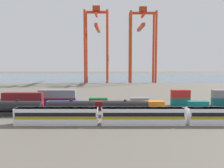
# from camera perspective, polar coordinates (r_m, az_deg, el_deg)

# --- Properties ---
(ground_plane) EXTENTS (420.00, 420.00, 0.00)m
(ground_plane) POSITION_cam_1_polar(r_m,az_deg,el_deg) (121.63, 2.65, -1.76)
(ground_plane) COLOR #5B564C
(harbour_water) EXTENTS (400.00, 110.00, 0.01)m
(harbour_water) POSITION_cam_1_polar(r_m,az_deg,el_deg) (221.83, 1.34, 1.47)
(harbour_water) COLOR #475B6B
(harbour_water) RESTS_ON ground_plane
(passenger_train) EXTENTS (59.56, 3.14, 3.90)m
(passenger_train) POSITION_cam_1_polar(r_m,az_deg,el_deg) (61.30, 6.57, -6.86)
(passenger_train) COLOR silver
(passenger_train) RESTS_ON ground_plane
(freight_tank_row) EXTENTS (41.15, 2.92, 4.38)m
(freight_tank_row) POSITION_cam_1_polar(r_m,az_deg,el_deg) (71.07, -9.09, -5.26)
(freight_tank_row) COLOR #232326
(freight_tank_row) RESTS_ON ground_plane
(shipping_container_0) EXTENTS (12.10, 2.44, 2.60)m
(shipping_container_0) POSITION_cam_1_polar(r_m,az_deg,el_deg) (83.25, -19.27, -4.47)
(shipping_container_0) COLOR #AD211C
(shipping_container_0) RESTS_ON ground_plane
(shipping_container_1) EXTENTS (12.10, 2.44, 2.60)m
(shipping_container_1) POSITION_cam_1_polar(r_m,az_deg,el_deg) (82.86, -19.32, -2.70)
(shipping_container_1) COLOR maroon
(shipping_container_1) RESTS_ON shipping_container_0
(shipping_container_2) EXTENTS (12.10, 2.44, 2.60)m
(shipping_container_2) POSITION_cam_1_polar(r_m,az_deg,el_deg) (79.92, -10.20, -4.65)
(shipping_container_2) COLOR #1C4299
(shipping_container_2) RESTS_ON ground_plane
(shipping_container_3) EXTENTS (12.10, 2.44, 2.60)m
(shipping_container_3) POSITION_cam_1_polar(r_m,az_deg,el_deg) (78.73, -0.60, -4.72)
(shipping_container_3) COLOR maroon
(shipping_container_3) RESTS_ON ground_plane
(shipping_container_4) EXTENTS (6.04, 2.44, 2.60)m
(shipping_container_4) POSITION_cam_1_polar(r_m,az_deg,el_deg) (79.75, 9.01, -4.66)
(shipping_container_4) COLOR orange
(shipping_container_4) RESTS_ON ground_plane
(shipping_container_5) EXTENTS (6.04, 2.44, 2.60)m
(shipping_container_5) POSITION_cam_1_polar(r_m,az_deg,el_deg) (82.92, 18.14, -4.47)
(shipping_container_5) COLOR #146066
(shipping_container_5) RESTS_ON ground_plane
(shipping_container_7) EXTENTS (12.10, 2.44, 2.60)m
(shipping_container_7) POSITION_cam_1_polar(r_m,az_deg,el_deg) (91.26, -20.53, -3.67)
(shipping_container_7) COLOR slate
(shipping_container_7) RESTS_ON ground_plane
(shipping_container_8) EXTENTS (12.10, 2.44, 2.60)m
(shipping_container_8) POSITION_cam_1_polar(r_m,az_deg,el_deg) (87.50, -12.17, -3.82)
(shipping_container_8) COLOR maroon
(shipping_container_8) RESTS_ON ground_plane
(shipping_container_9) EXTENTS (12.10, 2.44, 2.60)m
(shipping_container_9) POSITION_cam_1_polar(r_m,az_deg,el_deg) (87.13, -12.20, -2.13)
(shipping_container_9) COLOR slate
(shipping_container_9) RESTS_ON shipping_container_8
(shipping_container_10) EXTENTS (6.04, 2.44, 2.60)m
(shipping_container_10) POSITION_cam_1_polar(r_m,az_deg,el_deg) (85.73, -3.26, -3.90)
(shipping_container_10) COLOR #197538
(shipping_container_10) RESTS_ON ground_plane
(shipping_container_11) EXTENTS (6.04, 2.44, 2.60)m
(shipping_container_11) POSITION_cam_1_polar(r_m,az_deg,el_deg) (86.09, 5.80, -3.88)
(shipping_container_11) COLOR slate
(shipping_container_11) RESTS_ON ground_plane
(shipping_container_12) EXTENTS (6.04, 2.44, 2.60)m
(shipping_container_12) POSITION_cam_1_polar(r_m,az_deg,el_deg) (88.54, 14.57, -3.77)
(shipping_container_12) COLOR #146066
(shipping_container_12) RESTS_ON ground_plane
(shipping_container_13) EXTENTS (6.04, 2.44, 2.60)m
(shipping_container_13) POSITION_cam_1_polar(r_m,az_deg,el_deg) (88.17, 14.61, -2.10)
(shipping_container_13) COLOR #AD211C
(shipping_container_13) RESTS_ON shipping_container_12
(shipping_container_14) EXTENTS (6.04, 2.44, 2.60)m
(shipping_container_14) POSITION_cam_1_polar(r_m,az_deg,el_deg) (92.92, 22.68, -3.59)
(shipping_container_14) COLOR #146066
(shipping_container_14) RESTS_ON ground_plane
(shipping_container_15) EXTENTS (6.04, 2.44, 2.60)m
(shipping_container_15) POSITION_cam_1_polar(r_m,az_deg,el_deg) (92.57, 22.74, -1.99)
(shipping_container_15) COLOR slate
(shipping_container_15) RESTS_ON shipping_container_14
(gantry_crane_west) EXTENTS (16.13, 41.58, 50.25)m
(gantry_crane_west) POSITION_cam_1_polar(r_m,az_deg,el_deg) (178.52, -3.60, 10.38)
(gantry_crane_west) COLOR red
(gantry_crane_west) RESTS_ON ground_plane
(gantry_crane_central) EXTENTS (17.95, 35.60, 49.68)m
(gantry_crane_central) POSITION_cam_1_polar(r_m,az_deg,el_deg) (178.44, 6.42, 10.25)
(gantry_crane_central) COLOR red
(gantry_crane_central) RESTS_ON ground_plane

